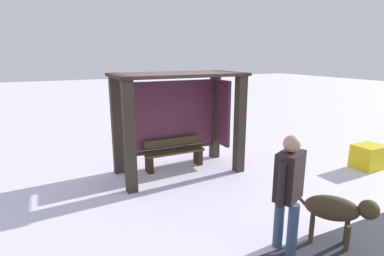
# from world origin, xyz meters

# --- Properties ---
(ground_plane) EXTENTS (60.00, 60.00, 0.00)m
(ground_plane) POSITION_xyz_m (0.00, 0.00, 0.00)
(ground_plane) COLOR white
(bus_shelter) EXTENTS (2.90, 1.46, 2.33)m
(bus_shelter) POSITION_xyz_m (0.10, 0.19, 1.48)
(bus_shelter) COLOR #332B21
(bus_shelter) RESTS_ON ground
(bench_left_inside) EXTENTS (1.50, 0.35, 0.72)m
(bench_left_inside) POSITION_xyz_m (0.00, 0.30, 0.35)
(bench_left_inside) COLOR #463D1F
(bench_left_inside) RESTS_ON ground
(person_walking) EXTENTS (0.60, 0.51, 1.71)m
(person_walking) POSITION_xyz_m (0.10, -3.45, 1.01)
(person_walking) COLOR #2B2122
(person_walking) RESTS_ON ground
(dog) EXTENTS (0.81, 0.90, 0.77)m
(dog) POSITION_xyz_m (0.92, -3.61, 0.55)
(dog) COLOR #453621
(dog) RESTS_ON ground
(grit_bin) EXTENTS (0.71, 0.58, 0.58)m
(grit_bin) POSITION_xyz_m (4.28, -1.79, 0.29)
(grit_bin) COLOR yellow
(grit_bin) RESTS_ON ground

